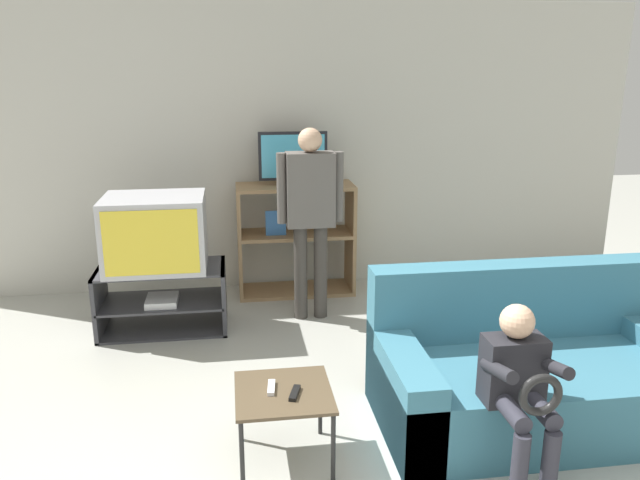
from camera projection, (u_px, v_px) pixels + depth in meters
The scene contains 11 objects.
wall_back at pixel (294, 148), 5.72m from camera, with size 6.40×0.06×2.60m.
tv_stand at pixel (163, 299), 4.92m from camera, with size 0.99×0.51×0.51m.
television_main at pixel (155, 232), 4.78m from camera, with size 0.76×0.60×0.56m.
media_shelf at pixel (295, 238), 5.66m from camera, with size 1.05×0.43×1.01m.
television_flat at pixel (293, 160), 5.49m from camera, with size 0.61×0.20×0.47m.
snack_table at pixel (284, 398), 3.22m from camera, with size 0.50×0.50×0.41m.
remote_control_black at pixel (295, 393), 3.17m from camera, with size 0.04×0.14×0.02m, color black.
remote_control_white at pixel (271, 387), 3.22m from camera, with size 0.04×0.14×0.02m, color silver.
couch at pixel (531, 374), 3.66m from camera, with size 1.81×0.92×0.87m.
person_standing_adult at pixel (310, 206), 4.97m from camera, with size 0.53×0.20×1.57m.
person_seated_child at pixel (520, 383), 3.02m from camera, with size 0.33×0.43×0.92m.
Camera 1 is at (-0.59, -1.90, 2.03)m, focal length 35.00 mm.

